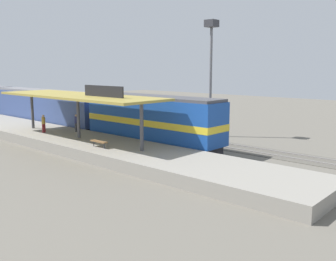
{
  "coord_description": "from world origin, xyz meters",
  "views": [
    {
      "loc": [
        -23.89,
        -28.0,
        7.02
      ],
      "look_at": [
        -1.38,
        -7.72,
        2.0
      ],
      "focal_mm": 40.58,
      "sensor_mm": 36.0,
      "label": 1
    }
  ],
  "objects_px": {
    "platform_bench": "(99,142)",
    "person_walking": "(76,122)",
    "locomotive": "(152,120)",
    "passenger_carriage_front": "(45,107)",
    "light_mast": "(211,54)",
    "person_waiting": "(44,123)"
  },
  "relations": [
    {
      "from": "locomotive",
      "to": "passenger_carriage_front",
      "type": "height_order",
      "value": "locomotive"
    },
    {
      "from": "platform_bench",
      "to": "person_walking",
      "type": "distance_m",
      "value": 8.01
    },
    {
      "from": "platform_bench",
      "to": "passenger_carriage_front",
      "type": "bearing_deg",
      "value": 71.67
    },
    {
      "from": "person_waiting",
      "to": "platform_bench",
      "type": "bearing_deg",
      "value": -94.42
    },
    {
      "from": "platform_bench",
      "to": "light_mast",
      "type": "xyz_separation_m",
      "value": [
        13.8,
        -0.63,
        7.05
      ]
    },
    {
      "from": "passenger_carriage_front",
      "to": "person_waiting",
      "type": "relative_size",
      "value": 11.7
    },
    {
      "from": "passenger_carriage_front",
      "to": "light_mast",
      "type": "xyz_separation_m",
      "value": [
        7.8,
        -18.74,
        6.08
      ]
    },
    {
      "from": "locomotive",
      "to": "platform_bench",
      "type": "bearing_deg",
      "value": -178.92
    },
    {
      "from": "locomotive",
      "to": "person_walking",
      "type": "height_order",
      "value": "locomotive"
    },
    {
      "from": "locomotive",
      "to": "person_waiting",
      "type": "relative_size",
      "value": 8.44
    },
    {
      "from": "passenger_carriage_front",
      "to": "platform_bench",
      "type": "bearing_deg",
      "value": -108.33
    },
    {
      "from": "light_mast",
      "to": "person_walking",
      "type": "height_order",
      "value": "light_mast"
    },
    {
      "from": "passenger_carriage_front",
      "to": "person_walking",
      "type": "distance_m",
      "value": 11.14
    },
    {
      "from": "platform_bench",
      "to": "person_walking",
      "type": "height_order",
      "value": "person_walking"
    },
    {
      "from": "passenger_carriage_front",
      "to": "person_waiting",
      "type": "distance_m",
      "value": 10.21
    },
    {
      "from": "platform_bench",
      "to": "person_waiting",
      "type": "distance_m",
      "value": 9.43
    },
    {
      "from": "light_mast",
      "to": "person_walking",
      "type": "relative_size",
      "value": 6.84
    },
    {
      "from": "platform_bench",
      "to": "passenger_carriage_front",
      "type": "xyz_separation_m",
      "value": [
        6.0,
        18.11,
        0.97
      ]
    },
    {
      "from": "person_walking",
      "to": "platform_bench",
      "type": "bearing_deg",
      "value": -112.33
    },
    {
      "from": "platform_bench",
      "to": "locomotive",
      "type": "height_order",
      "value": "locomotive"
    },
    {
      "from": "locomotive",
      "to": "light_mast",
      "type": "xyz_separation_m",
      "value": [
        7.8,
        -0.74,
        5.99
      ]
    },
    {
      "from": "platform_bench",
      "to": "person_waiting",
      "type": "bearing_deg",
      "value": 85.58
    }
  ]
}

